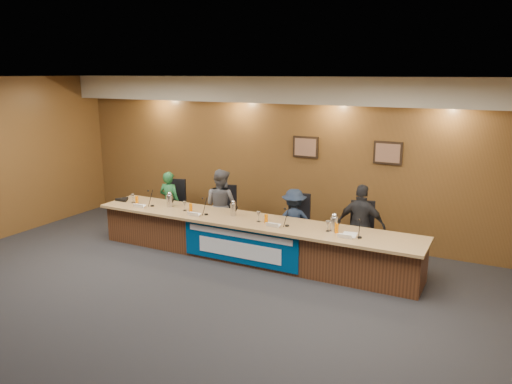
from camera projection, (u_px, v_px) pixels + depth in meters
floor at (170, 314)px, 6.93m from camera, size 10.00×10.00×0.00m
ceiling at (160, 78)px, 6.19m from camera, size 10.00×8.00×0.04m
wall_back at (287, 158)px, 10.02m from camera, size 10.00×0.04×3.20m
soffit at (283, 90)px, 9.49m from camera, size 10.00×0.50×0.50m
dais_body at (250, 240)px, 8.93m from camera, size 6.00×0.80×0.70m
dais_top at (249, 221)px, 8.80m from camera, size 6.10×0.95×0.05m
banner at (239, 245)px, 8.56m from camera, size 2.20×0.02×0.65m
banner_text_upper at (239, 235)px, 8.50m from camera, size 2.00×0.01×0.10m
banner_text_lower at (239, 250)px, 8.57m from camera, size 1.60×0.01×0.28m
wall_photo_left at (306, 147)px, 9.76m from camera, size 0.52×0.04×0.42m
wall_photo_right at (388, 153)px, 9.05m from camera, size 0.52×0.04×0.42m
panelist_a at (170, 202)px, 10.38m from camera, size 0.48×0.32×1.29m
panelist_b at (221, 205)px, 9.81m from camera, size 0.79×0.66×1.45m
panelist_c at (294, 221)px, 9.14m from camera, size 0.91×0.74×1.22m
panelist_d at (361, 225)px, 8.56m from camera, size 0.85×0.36×1.43m
office_chair_a at (173, 208)px, 10.51m from camera, size 0.58×0.58×0.08m
office_chair_b at (224, 216)px, 9.95m from camera, size 0.60×0.60×0.08m
office_chair_c at (296, 227)px, 9.26m from camera, size 0.53×0.53×0.08m
office_chair_d at (362, 237)px, 8.70m from camera, size 0.61×0.61×0.08m
nameplate_a at (138, 205)px, 9.54m from camera, size 0.24×0.08×0.10m
microphone_a at (152, 206)px, 9.65m from camera, size 0.07×0.07×0.02m
juice_glass_a at (137, 200)px, 9.82m from camera, size 0.06×0.06×0.15m
water_glass_a at (133, 198)px, 9.89m from camera, size 0.08×0.08×0.18m
nameplate_b at (193, 214)px, 8.98m from camera, size 0.24×0.08×0.10m
microphone_b at (206, 214)px, 9.07m from camera, size 0.07×0.07×0.02m
juice_glass_b at (191, 208)px, 9.27m from camera, size 0.06×0.06×0.15m
water_glass_b at (185, 206)px, 9.32m from camera, size 0.08×0.08×0.18m
nameplate_c at (272, 225)px, 8.34m from camera, size 0.24×0.08×0.10m
microphone_c at (287, 226)px, 8.40m from camera, size 0.07×0.07×0.02m
juice_glass_c at (266, 219)px, 8.56m from camera, size 0.06×0.06×0.15m
water_glass_c at (259, 217)px, 8.63m from camera, size 0.08×0.08×0.18m
nameplate_d at (344, 236)px, 7.76m from camera, size 0.24×0.08×0.10m
microphone_d at (360, 237)px, 7.80m from camera, size 0.07×0.07×0.02m
juice_glass_d at (337, 229)px, 8.03m from camera, size 0.06×0.06×0.15m
water_glass_d at (328, 226)px, 8.10m from camera, size 0.08×0.08×0.18m
carafe_left at (170, 201)px, 9.59m from camera, size 0.13×0.13×0.23m
carafe_mid at (233, 209)px, 8.99m from camera, size 0.11×0.11×0.23m
carafe_right at (334, 224)px, 8.11m from camera, size 0.13×0.13×0.24m
speakerphone at (123, 200)px, 10.06m from camera, size 0.32×0.32×0.05m
paper_stack at (350, 235)px, 7.95m from camera, size 0.26×0.33×0.01m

